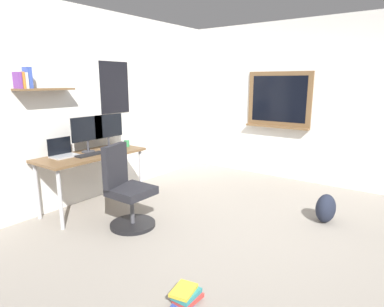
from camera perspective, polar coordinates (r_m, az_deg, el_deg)
ground_plane at (r=3.64m, az=10.21°, el=-14.50°), size 5.20×5.20×0.00m
wall_back at (r=4.84m, az=-16.33°, el=8.04°), size 5.00×0.30×2.60m
wall_right at (r=5.57m, az=21.91°, el=8.16°), size 0.22×5.00×2.60m
desk at (r=4.38m, az=-17.18°, el=-1.01°), size 1.37×0.61×0.74m
office_chair at (r=3.81m, az=-11.38°, el=-6.62°), size 0.52×0.54×0.95m
laptop at (r=4.30m, az=-21.74°, el=0.24°), size 0.31×0.21×0.23m
monitor_primary at (r=4.41m, az=-17.87°, el=3.66°), size 0.46×0.17×0.46m
monitor_secondary at (r=4.62m, az=-14.43°, el=4.25°), size 0.46×0.17×0.46m
keyboard at (r=4.26m, az=-17.38°, el=-0.17°), size 0.37×0.13×0.02m
computer_mouse at (r=4.43m, az=-14.48°, el=0.57°), size 0.10×0.06×0.03m
coffee_mug at (r=4.70m, az=-11.36°, el=1.76°), size 0.08×0.08×0.09m
backpack at (r=4.21m, az=22.38°, el=-8.87°), size 0.32×0.22×0.34m
book_stack_on_floor at (r=2.68m, az=-1.04°, el=-23.65°), size 0.25×0.20×0.12m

